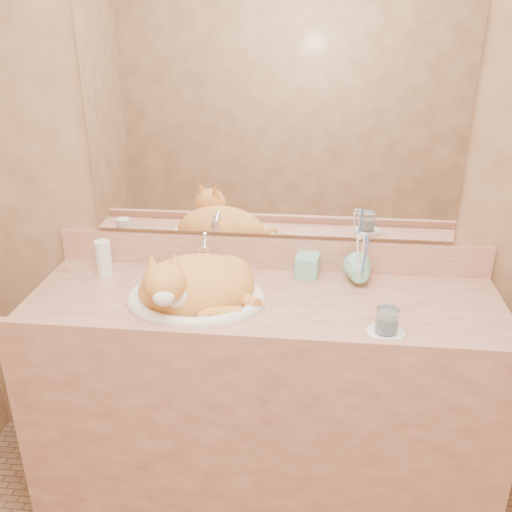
# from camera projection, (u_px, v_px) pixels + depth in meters

# --- Properties ---
(wall_back) EXTENTS (2.40, 0.02, 2.50)m
(wall_back) POSITION_uv_depth(u_px,v_px,m) (272.00, 163.00, 1.99)
(wall_back) COLOR brown
(wall_back) RESTS_ON ground
(vanity_counter) EXTENTS (1.60, 0.55, 0.85)m
(vanity_counter) POSITION_uv_depth(u_px,v_px,m) (263.00, 403.00, 2.08)
(vanity_counter) COLOR #985844
(vanity_counter) RESTS_ON floor
(mirror) EXTENTS (1.30, 0.02, 0.80)m
(mirror) POSITION_uv_depth(u_px,v_px,m) (272.00, 123.00, 1.93)
(mirror) COLOR white
(mirror) RESTS_ON wall_back
(sink_basin) EXTENTS (0.47, 0.39, 0.14)m
(sink_basin) POSITION_uv_depth(u_px,v_px,m) (195.00, 281.00, 1.88)
(sink_basin) COLOR white
(sink_basin) RESTS_ON vanity_counter
(faucet) EXTENTS (0.05, 0.11, 0.16)m
(faucet) POSITION_uv_depth(u_px,v_px,m) (205.00, 257.00, 2.04)
(faucet) COLOR white
(faucet) RESTS_ON vanity_counter
(cat) EXTENTS (0.48, 0.43, 0.22)m
(cat) POSITION_uv_depth(u_px,v_px,m) (194.00, 283.00, 1.88)
(cat) COLOR orange
(cat) RESTS_ON sink_basin
(soap_dispenser) EXTENTS (0.09, 0.09, 0.18)m
(soap_dispenser) POSITION_uv_depth(u_px,v_px,m) (306.00, 258.00, 2.01)
(soap_dispenser) COLOR #7CC6AB
(soap_dispenser) RESTS_ON vanity_counter
(toothbrush_cup) EXTENTS (0.11, 0.11, 0.10)m
(toothbrush_cup) POSITION_uv_depth(u_px,v_px,m) (360.00, 277.00, 1.96)
(toothbrush_cup) COLOR #7CC6AB
(toothbrush_cup) RESTS_ON vanity_counter
(toothbrushes) EXTENTS (0.03, 0.03, 0.21)m
(toothbrushes) POSITION_uv_depth(u_px,v_px,m) (362.00, 257.00, 1.93)
(toothbrushes) COLOR white
(toothbrushes) RESTS_ON toothbrush_cup
(saucer) EXTENTS (0.11, 0.11, 0.01)m
(saucer) POSITION_uv_depth(u_px,v_px,m) (386.00, 333.00, 1.71)
(saucer) COLOR white
(saucer) RESTS_ON vanity_counter
(water_glass) EXTENTS (0.07, 0.07, 0.08)m
(water_glass) POSITION_uv_depth(u_px,v_px,m) (387.00, 320.00, 1.69)
(water_glass) COLOR silver
(water_glass) RESTS_ON saucer
(lotion_bottle) EXTENTS (0.06, 0.06, 0.13)m
(lotion_bottle) POSITION_uv_depth(u_px,v_px,m) (104.00, 258.00, 2.06)
(lotion_bottle) COLOR white
(lotion_bottle) RESTS_ON vanity_counter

